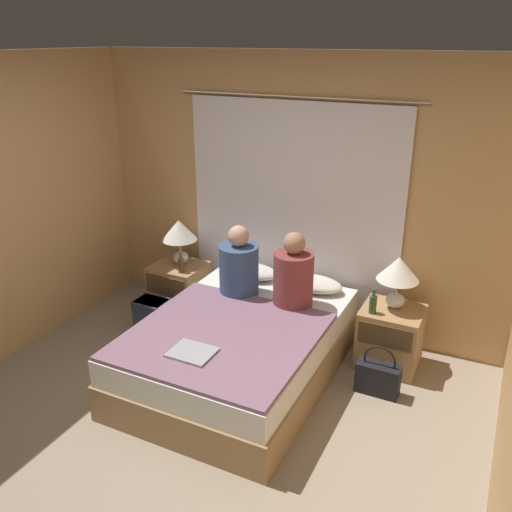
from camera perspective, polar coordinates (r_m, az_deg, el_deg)
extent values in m
plane|color=gray|center=(3.96, -8.44, -19.27)|extent=(16.00, 16.00, 0.00)
cube|color=tan|center=(4.97, 4.14, 6.34)|extent=(4.02, 0.06, 2.50)
cube|color=white|center=(4.97, 3.80, 3.94)|extent=(2.02, 0.02, 2.10)
cylinder|color=brown|center=(4.74, 4.14, 16.30)|extent=(2.22, 0.02, 0.02)
cube|color=#99754C|center=(4.51, -1.69, -10.86)|extent=(1.41, 1.98, 0.29)
cube|color=white|center=(4.37, -1.73, -8.09)|extent=(1.37, 1.94, 0.21)
cube|color=#A87F51|center=(5.46, -8.06, -3.44)|extent=(0.49, 0.44, 0.52)
cube|color=#4C3823|center=(5.24, -9.51, -3.16)|extent=(0.43, 0.02, 0.19)
cube|color=#A87F51|center=(4.73, 13.93, -8.27)|extent=(0.49, 0.44, 0.52)
cube|color=#4C3823|center=(4.47, 13.40, -8.25)|extent=(0.43, 0.02, 0.19)
ellipsoid|color=silver|center=(5.37, -7.95, -0.14)|extent=(0.16, 0.16, 0.12)
cylinder|color=#B2A893|center=(5.32, -8.02, 1.09)|extent=(0.02, 0.02, 0.12)
cone|color=white|center=(5.27, -8.11, 2.72)|extent=(0.34, 0.34, 0.20)
ellipsoid|color=silver|center=(4.62, 14.44, -4.54)|extent=(0.16, 0.16, 0.12)
cylinder|color=#B2A893|center=(4.56, 14.58, -3.15)|extent=(0.02, 0.02, 0.12)
cone|color=white|center=(4.50, 14.78, -1.29)|extent=(0.34, 0.34, 0.20)
ellipsoid|color=silver|center=(5.05, -0.66, -1.59)|extent=(0.55, 0.31, 0.12)
ellipsoid|color=silver|center=(4.83, 5.91, -2.89)|extent=(0.55, 0.31, 0.12)
cube|color=slate|center=(4.10, -3.57, -8.37)|extent=(1.35, 1.36, 0.03)
cylinder|color=#38517A|center=(4.67, -1.81, -1.49)|extent=(0.34, 0.34, 0.45)
sphere|color=tan|center=(4.55, -1.86, 2.12)|extent=(0.18, 0.18, 0.18)
cylinder|color=brown|center=(4.47, 3.95, -2.52)|extent=(0.33, 0.33, 0.47)
sphere|color=#A87A5B|center=(4.34, 4.06, 1.36)|extent=(0.18, 0.18, 0.18)
cylinder|color=#513819|center=(5.16, -7.90, -0.95)|extent=(0.06, 0.06, 0.15)
cylinder|color=#513819|center=(5.12, -7.96, 0.10)|extent=(0.02, 0.02, 0.06)
cylinder|color=#2D4C28|center=(4.48, 12.20, -5.01)|extent=(0.06, 0.06, 0.15)
cylinder|color=#2D4C28|center=(4.43, 12.31, -3.79)|extent=(0.02, 0.02, 0.06)
cube|color=#9EA0A5|center=(3.88, -6.74, -10.05)|extent=(0.31, 0.26, 0.02)
cube|color=#333D56|center=(5.15, -10.77, -6.32)|extent=(0.31, 0.21, 0.35)
cube|color=#283045|center=(5.08, -11.02, -5.08)|extent=(0.28, 0.23, 0.08)
cube|color=black|center=(4.42, 12.70, -12.48)|extent=(0.34, 0.14, 0.25)
torus|color=black|center=(4.33, 12.89, -10.67)|extent=(0.25, 0.02, 0.25)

